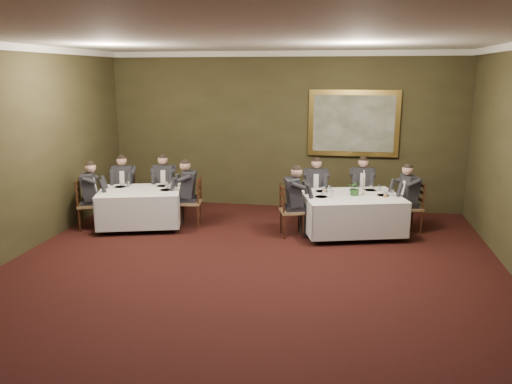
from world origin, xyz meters
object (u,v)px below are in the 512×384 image
(diner_main_endright, at_px, (409,206))
(chair_sec_endleft, at_px, (89,215))
(diner_main_endleft, at_px, (292,210))
(chair_main_endleft, at_px, (291,221))
(centerpiece, at_px, (355,187))
(diner_sec_endright, at_px, (190,201))
(diner_sec_endleft, at_px, (89,204))
(chair_main_backleft, at_px, (315,207))
(diner_sec_backright, at_px, (165,192))
(chair_sec_backright, at_px, (165,202))
(candlestick, at_px, (363,185))
(table_main, at_px, (351,211))
(chair_main_endright, at_px, (409,218))
(painting, at_px, (354,123))
(diner_main_backleft, at_px, (315,197))
(diner_main_backright, at_px, (361,196))
(chair_main_backright, at_px, (361,206))
(diner_sec_backleft, at_px, (124,193))
(table_second, at_px, (140,205))
(chair_sec_endright, at_px, (191,212))
(chair_sec_backleft, at_px, (125,203))

(diner_main_endright, relative_size, chair_sec_endleft, 1.35)
(diner_main_endleft, bearing_deg, chair_main_endleft, -90.00)
(centerpiece, bearing_deg, diner_sec_endright, -179.56)
(diner_sec_endleft, distance_m, centerpiece, 5.22)
(chair_main_backleft, height_order, diner_sec_backright, diner_sec_backright)
(chair_sec_backright, xyz_separation_m, candlestick, (4.18, -0.50, 0.66))
(table_main, xyz_separation_m, diner_sec_endright, (-3.20, -0.03, 0.06))
(chair_main_endright, bearing_deg, chair_sec_backright, 66.84)
(diner_sec_endleft, height_order, painting, painting)
(diner_main_backleft, height_order, diner_main_backright, same)
(chair_main_backright, xyz_separation_m, chair_sec_backright, (-4.19, -0.44, 0.00))
(chair_main_endleft, xyz_separation_m, diner_sec_endleft, (-3.99, -0.26, 0.23))
(diner_sec_backleft, bearing_deg, chair_main_endright, 166.77)
(diner_main_backright, height_order, candlestick, diner_main_backright)
(diner_main_endleft, bearing_deg, table_second, -107.95)
(chair_main_backleft, bearing_deg, diner_sec_backleft, -0.49)
(table_second, distance_m, chair_main_backleft, 3.59)
(diner_main_backleft, bearing_deg, diner_sec_backright, -3.39)
(chair_main_backright, relative_size, diner_sec_endright, 0.74)
(table_main, bearing_deg, chair_main_endright, 16.01)
(chair_main_backright, bearing_deg, chair_sec_endleft, 15.31)
(diner_main_backright, distance_m, centerpiece, 1.12)
(diner_sec_endleft, bearing_deg, centerpiece, 74.60)
(diner_sec_backright, bearing_deg, table_second, 66.83)
(chair_main_backleft, xyz_separation_m, chair_sec_endleft, (-4.39, -1.36, 0.00))
(chair_sec_endright, bearing_deg, diner_sec_backright, 44.17)
(table_main, distance_m, diner_sec_backright, 4.01)
(chair_main_endleft, relative_size, chair_sec_endleft, 1.00)
(table_main, relative_size, diner_sec_endright, 1.60)
(diner_main_endleft, height_order, diner_sec_endleft, same)
(diner_sec_backleft, xyz_separation_m, painting, (4.79, 1.40, 1.45))
(chair_sec_endright, bearing_deg, candlestick, -95.60)
(diner_main_backleft, xyz_separation_m, chair_sec_endright, (-2.46, -0.78, -0.23))
(diner_sec_backright, height_order, painting, painting)
(chair_main_backleft, xyz_separation_m, diner_main_backleft, (0.00, -0.01, 0.23))
(diner_main_backright, xyz_separation_m, chair_main_endleft, (-1.34, -1.35, -0.23))
(chair_main_backright, bearing_deg, diner_main_backright, 90.00)
(diner_main_backleft, xyz_separation_m, candlestick, (0.94, -0.66, 0.43))
(chair_sec_endleft, xyz_separation_m, painting, (5.12, 2.34, 1.67))
(table_main, bearing_deg, table_second, -175.82)
(diner_main_backleft, xyz_separation_m, diner_sec_endright, (-2.47, -0.79, 0.00))
(table_main, xyz_separation_m, chair_main_backleft, (-0.73, 0.77, -0.17))
(diner_sec_backleft, relative_size, diner_sec_backright, 1.00)
(table_main, distance_m, diner_main_endleft, 1.15)
(chair_sec_backleft, relative_size, diner_sec_endright, 0.74)
(painting, bearing_deg, chair_main_backright, -73.01)
(chair_main_backright, relative_size, diner_sec_backleft, 0.74)
(diner_sec_backright, distance_m, diner_sec_endleft, 1.64)
(diner_main_backleft, relative_size, diner_sec_backleft, 1.00)
(chair_main_endright, bearing_deg, chair_main_endleft, 86.00)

